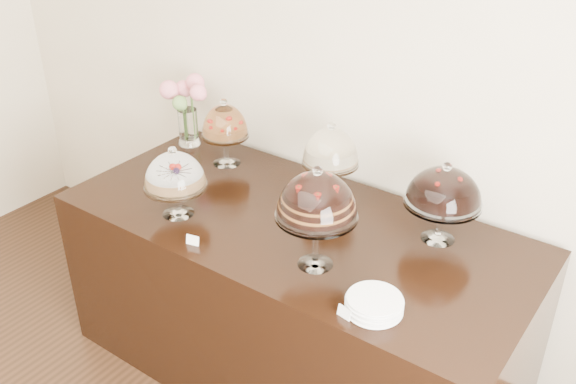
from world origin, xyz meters
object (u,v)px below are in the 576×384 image
Objects in this scene: plate_stack at (374,304)px; cake_stand_choco_layer at (317,200)px; cake_stand_sugar_sponge at (175,174)px; cake_stand_cheesecake at (331,150)px; display_counter at (294,299)px; cake_stand_fruit_tart at (225,124)px; cake_stand_dark_choco at (444,190)px; flower_vase at (186,104)px.

cake_stand_choco_layer is at bearing 160.49° from plate_stack.
cake_stand_sugar_sponge is 0.73m from cake_stand_cheesecake.
display_counter is 5.40× the size of cake_stand_cheesecake.
cake_stand_fruit_tart is (-0.66, 0.01, -0.04)m from cake_stand_cheesecake.
cake_stand_sugar_sponge reaches higher than display_counter.
cake_stand_dark_choco reaches higher than cake_stand_sugar_sponge.
cake_stand_sugar_sponge is at bearing -152.15° from display_counter.
flower_vase is at bearing 161.03° from display_counter.
flower_vase is (-1.24, 0.55, -0.06)m from cake_stand_choco_layer.
cake_stand_choco_layer reaches higher than cake_stand_dark_choco.
display_counter is at bearing -156.51° from cake_stand_dark_choco.
cake_stand_choco_layer is 1.03m from cake_stand_fruit_tart.
display_counter is at bearing 27.85° from cake_stand_sugar_sponge.
flower_vase is at bearing 176.07° from cake_stand_cheesecake.
cake_stand_choco_layer reaches higher than display_counter.
cake_stand_cheesecake is 1.92× the size of plate_stack.
cake_stand_choco_layer reaches higher than cake_stand_sugar_sponge.
flower_vase is at bearing 169.54° from cake_stand_fruit_tart.
cake_stand_cheesecake is (0.02, 0.27, 0.71)m from display_counter.
cake_stand_sugar_sponge is 1.11m from plate_stack.
display_counter is at bearing 150.67° from plate_stack.
plate_stack reaches higher than display_counter.
cake_stand_cheesecake reaches higher than display_counter.
cake_stand_choco_layer is at bearing -24.09° from flower_vase.
cake_stand_sugar_sponge is at bearing -154.51° from cake_stand_dark_choco.
cake_stand_cheesecake is at bearing 178.97° from cake_stand_dark_choco.
display_counter is 0.83m from cake_stand_choco_layer.
cake_stand_choco_layer reaches higher than cake_stand_cheesecake.
cake_stand_cheesecake is at bearing 116.54° from cake_stand_choco_layer.
cake_stand_dark_choco is (0.57, -0.01, -0.02)m from cake_stand_cheesecake.
plate_stack is (0.59, -0.61, -0.23)m from cake_stand_cheesecake.
display_counter is at bearing -23.13° from cake_stand_fruit_tart.
display_counter is 4.84× the size of cake_stand_choco_layer.
display_counter is 1.25m from flower_vase.
display_counter is 5.45× the size of flower_vase.
cake_stand_dark_choco is (0.33, 0.47, -0.06)m from cake_stand_choco_layer.
cake_stand_dark_choco is (1.08, 0.51, 0.04)m from cake_stand_sugar_sponge.
display_counter is 10.36× the size of plate_stack.
cake_stand_cheesecake is at bearing 134.00° from plate_stack.
cake_stand_fruit_tart is at bearing 179.23° from cake_stand_dark_choco.
cake_stand_choco_layer is 1.23× the size of cake_stand_fruit_tart.
cake_stand_cheesecake is 0.87m from plate_stack.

